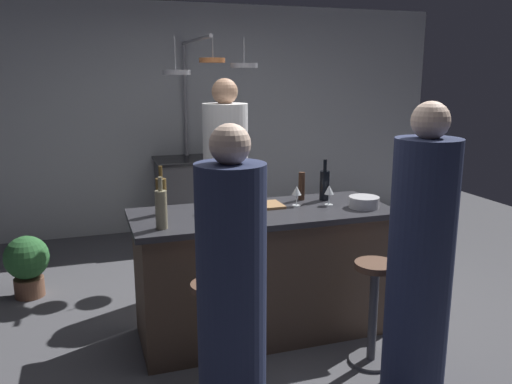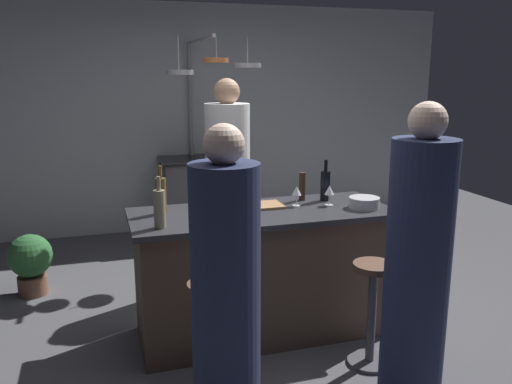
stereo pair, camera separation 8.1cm
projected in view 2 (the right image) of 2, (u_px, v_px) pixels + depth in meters
ground_plane at (262, 331)px, 3.80m from camera, size 9.00×9.00×0.00m
back_wall at (189, 119)px, 6.16m from camera, size 6.40×0.16×2.60m
kitchen_island at (262, 272)px, 3.70m from camera, size 1.80×0.72×0.90m
stove_range at (197, 197)px, 5.98m from camera, size 0.80×0.64×0.89m
chef at (228, 193)px, 4.47m from camera, size 0.38×0.38×1.79m
bar_stool_left at (211, 333)px, 2.99m from camera, size 0.28×0.28×0.68m
guest_left at (226, 300)px, 2.55m from camera, size 0.34×0.34×1.60m
bar_stool_right at (372, 309)px, 3.29m from camera, size 0.28×0.28×0.68m
guest_right at (417, 267)px, 2.88m from camera, size 0.36×0.36×1.69m
overhead_pot_rack at (206, 88)px, 5.24m from camera, size 0.90×1.33×2.17m
potted_plant at (31, 261)px, 4.36m from camera, size 0.36×0.36×0.52m
cutting_board at (260, 206)px, 3.70m from camera, size 0.32×0.22×0.02m
pepper_mill at (302, 186)px, 3.88m from camera, size 0.05×0.05×0.21m
wine_bottle_dark at (325, 185)px, 3.87m from camera, size 0.07×0.07×0.30m
wine_bottle_white at (160, 208)px, 3.17m from camera, size 0.07×0.07×0.32m
wine_bottle_green at (225, 192)px, 3.63m from camera, size 0.07×0.07×0.31m
wine_bottle_amber at (161, 195)px, 3.50m from camera, size 0.07×0.07×0.33m
wine_glass_near_left_guest at (297, 192)px, 3.70m from camera, size 0.07×0.07×0.15m
wine_glass_by_chef at (329, 191)px, 3.72m from camera, size 0.07×0.07×0.15m
mixing_bowl_steel at (364, 203)px, 3.66m from camera, size 0.21×0.21×0.08m
mixing_bowl_wooden at (222, 213)px, 3.38m from camera, size 0.17×0.17×0.08m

